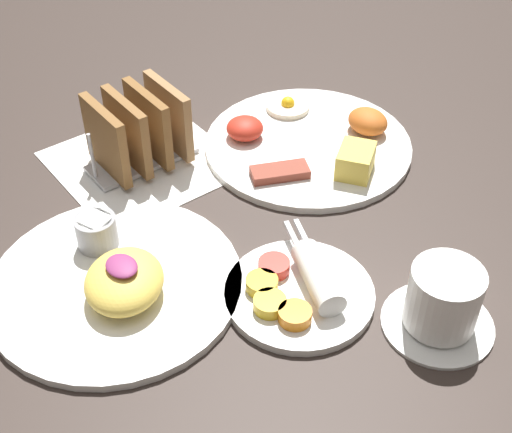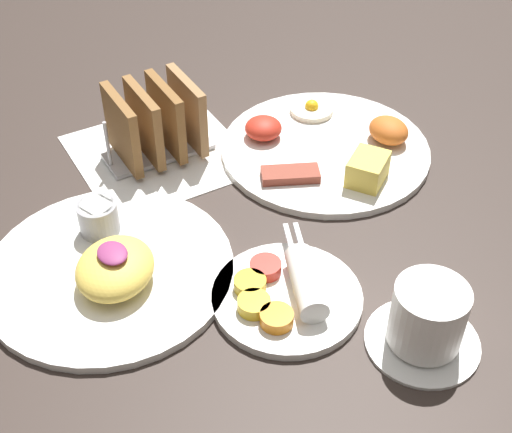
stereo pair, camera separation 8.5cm
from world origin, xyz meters
name	(u,v)px [view 1 (the left image)]	position (x,y,z in m)	size (l,w,h in m)	color
ground_plane	(198,221)	(0.00, 0.00, 0.00)	(3.00, 3.00, 0.00)	#332823
napkin_flat	(142,162)	(-0.15, 0.01, 0.00)	(0.22, 0.22, 0.00)	white
plate_breakfast	(311,142)	(-0.03, 0.21, 0.01)	(0.29, 0.29, 0.05)	white
plate_condiments	(299,290)	(0.17, 0.02, 0.01)	(0.17, 0.17, 0.04)	white
plate_foreground	(116,278)	(0.04, -0.13, 0.01)	(0.29, 0.29, 0.06)	white
toast_rack	(138,131)	(-0.15, 0.01, 0.05)	(0.10, 0.15, 0.10)	#B7B7BC
coffee_cup	(443,302)	(0.30, 0.11, 0.04)	(0.12, 0.12, 0.08)	white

